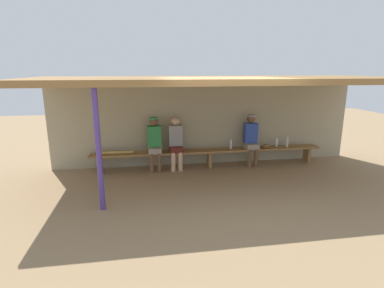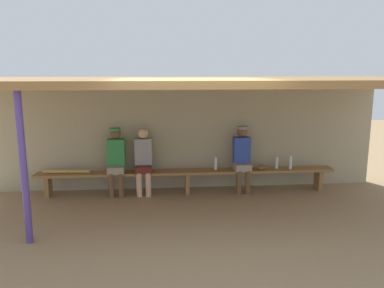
{
  "view_description": "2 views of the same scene",
  "coord_description": "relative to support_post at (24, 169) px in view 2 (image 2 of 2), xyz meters",
  "views": [
    {
      "loc": [
        -1.65,
        -5.79,
        2.49
      ],
      "look_at": [
        -0.5,
        1.26,
        0.71
      ],
      "focal_mm": 28.1,
      "sensor_mm": 36.0,
      "label": 1
    },
    {
      "loc": [
        -0.53,
        -5.93,
        2.48
      ],
      "look_at": [
        0.09,
        1.41,
        1.03
      ],
      "focal_mm": 35.93,
      "sensor_mm": 36.0,
      "label": 2
    }
  ],
  "objects": [
    {
      "name": "ground_plane",
      "position": [
        2.45,
        0.55,
        -1.1
      ],
      "size": [
        24.0,
        24.0,
        0.0
      ],
      "primitive_type": "plane",
      "color": "#937754"
    },
    {
      "name": "back_wall",
      "position": [
        2.45,
        2.55,
        0.0
      ],
      "size": [
        8.0,
        0.2,
        2.2
      ],
      "primitive_type": "cube",
      "color": "tan",
      "rests_on": "ground"
    },
    {
      "name": "dugout_roof",
      "position": [
        2.45,
        1.25,
        1.16
      ],
      "size": [
        8.0,
        2.8,
        0.12
      ],
      "primitive_type": "cube",
      "color": "olive",
      "rests_on": "back_wall"
    },
    {
      "name": "support_post",
      "position": [
        0.0,
        0.0,
        0.0
      ],
      "size": [
        0.1,
        0.1,
        2.2
      ],
      "primitive_type": "cylinder",
      "color": "#4C388C",
      "rests_on": "ground"
    },
    {
      "name": "bench",
      "position": [
        2.45,
        2.1,
        -0.71
      ],
      "size": [
        6.0,
        0.36,
        0.46
      ],
      "color": "olive",
      "rests_on": "ground"
    },
    {
      "name": "player_leftmost",
      "position": [
        1.04,
        2.1,
        -0.35
      ],
      "size": [
        0.34,
        0.42,
        1.34
      ],
      "color": "gray",
      "rests_on": "ground"
    },
    {
      "name": "player_middle",
      "position": [
        3.56,
        2.1,
        -0.35
      ],
      "size": [
        0.34,
        0.42,
        1.34
      ],
      "color": "gray",
      "rests_on": "ground"
    },
    {
      "name": "player_in_blue",
      "position": [
        1.57,
        2.1,
        -0.37
      ],
      "size": [
        0.34,
        0.42,
        1.34
      ],
      "color": "#591E19",
      "rests_on": "ground"
    },
    {
      "name": "water_bottle_clear",
      "position": [
        4.57,
        2.06,
        -0.51
      ],
      "size": [
        0.06,
        0.06,
        0.27
      ],
      "color": "silver",
      "rests_on": "bench"
    },
    {
      "name": "water_bottle_green",
      "position": [
        4.29,
        2.11,
        -0.53
      ],
      "size": [
        0.06,
        0.06,
        0.24
      ],
      "color": "silver",
      "rests_on": "bench"
    },
    {
      "name": "water_bottle_blue",
      "position": [
        3.03,
        2.14,
        -0.52
      ],
      "size": [
        0.06,
        0.06,
        0.25
      ],
      "color": "silver",
      "rests_on": "bench"
    },
    {
      "name": "baseball_glove_tan",
      "position": [
        3.96,
        2.07,
        -0.6
      ],
      "size": [
        0.29,
        0.28,
        0.09
      ],
      "primitive_type": "ellipsoid",
      "rotation": [
        0.0,
        0.0,
        0.67
      ],
      "color": "brown",
      "rests_on": "bench"
    },
    {
      "name": "baseball_bat",
      "position": [
        0.06,
        2.1,
        -0.61
      ],
      "size": [
        0.89,
        0.12,
        0.07
      ],
      "primitive_type": "cylinder",
      "rotation": [
        0.0,
        1.57,
        -0.06
      ],
      "color": "tan",
      "rests_on": "bench"
    }
  ]
}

